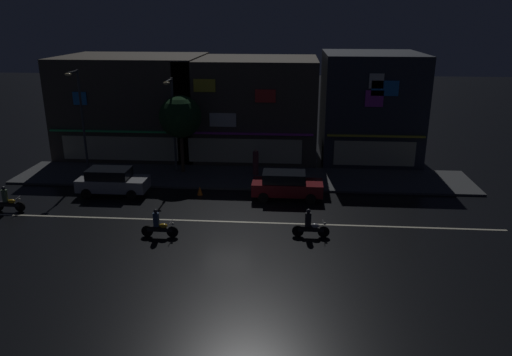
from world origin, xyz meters
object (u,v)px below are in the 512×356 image
object	(u,v)px
parked_car_near_kerb	(286,185)
streetlamp_mid	(173,117)
motorcycle_opposite_lane	(158,225)
pedestrian_on_sidewalk	(256,163)
traffic_cone	(200,191)
motorcycle_following	(7,201)
parked_car_trailing	(112,181)
streetlamp_west	(80,113)
motorcycle_lead	(310,225)

from	to	relation	value
parked_car_near_kerb	streetlamp_mid	bearing A→B (deg)	151.34
streetlamp_mid	motorcycle_opposite_lane	size ratio (longest dim) A/B	3.46
pedestrian_on_sidewalk	traffic_cone	distance (m)	5.18
motorcycle_following	traffic_cone	world-z (taller)	motorcycle_following
parked_car_trailing	parked_car_near_kerb	bearing A→B (deg)	0.69
streetlamp_west	parked_car_trailing	size ratio (longest dim) A/B	1.66
motorcycle_lead	parked_car_near_kerb	bearing A→B (deg)	-80.08
motorcycle_lead	motorcycle_following	bearing A→B (deg)	-10.27
parked_car_trailing	motorcycle_opposite_lane	size ratio (longest dim) A/B	2.26
streetlamp_west	motorcycle_following	distance (m)	8.36
motorcycle_opposite_lane	parked_car_trailing	bearing A→B (deg)	-56.75
motorcycle_following	motorcycle_opposite_lane	size ratio (longest dim) A/B	1.00
motorcycle_opposite_lane	traffic_cone	size ratio (longest dim) A/B	3.45
motorcycle_lead	traffic_cone	distance (m)	8.77
pedestrian_on_sidewalk	streetlamp_mid	bearing A→B (deg)	102.55
pedestrian_on_sidewalk	parked_car_near_kerb	bearing A→B (deg)	-137.39
motorcycle_following	motorcycle_lead	bearing A→B (deg)	-10.53
traffic_cone	motorcycle_following	bearing A→B (deg)	-161.34
parked_car_trailing	pedestrian_on_sidewalk	bearing A→B (deg)	26.23
streetlamp_west	streetlamp_mid	world-z (taller)	streetlamp_west
motorcycle_lead	motorcycle_opposite_lane	world-z (taller)	same
motorcycle_following	traffic_cone	size ratio (longest dim) A/B	3.45
motorcycle_lead	motorcycle_following	xyz separation A→B (m)	(-17.18, 2.09, 0.00)
streetlamp_mid	motorcycle_lead	distance (m)	13.93
streetlamp_mid	motorcycle_lead	xyz separation A→B (m)	(9.25, -9.84, -3.43)
parked_car_near_kerb	motorcycle_following	world-z (taller)	parked_car_near_kerb
parked_car_trailing	motorcycle_lead	bearing A→B (deg)	-23.70
streetlamp_west	motorcycle_following	xyz separation A→B (m)	(-1.60, -7.32, -3.71)
streetlamp_west	traffic_cone	size ratio (longest dim) A/B	12.96
parked_car_near_kerb	traffic_cone	xyz separation A→B (m)	(-5.42, 0.14, -0.59)
pedestrian_on_sidewalk	motorcycle_following	size ratio (longest dim) A/B	0.98
streetlamp_mid	motorcycle_opposite_lane	bearing A→B (deg)	-81.25
streetlamp_west	pedestrian_on_sidewalk	distance (m)	12.54
streetlamp_mid	pedestrian_on_sidewalk	bearing A→B (deg)	-1.98
streetlamp_mid	parked_car_near_kerb	world-z (taller)	streetlamp_mid
parked_car_trailing	streetlamp_mid	bearing A→B (deg)	56.65
motorcycle_lead	parked_car_trailing	bearing A→B (deg)	-27.02
streetlamp_mid	parked_car_near_kerb	size ratio (longest dim) A/B	1.53
streetlamp_west	parked_car_near_kerb	xyz separation A→B (m)	(14.29, -3.92, -3.47)
parked_car_near_kerb	parked_car_trailing	size ratio (longest dim) A/B	1.00
streetlamp_west	motorcycle_opposite_lane	world-z (taller)	streetlamp_west
streetlamp_mid	motorcycle_lead	size ratio (longest dim) A/B	3.46
parked_car_trailing	motorcycle_lead	xyz separation A→B (m)	(12.20, -5.36, -0.24)
motorcycle_opposite_lane	traffic_cone	xyz separation A→B (m)	(0.93, 6.23, -0.36)
pedestrian_on_sidewalk	motorcycle_opposite_lane	world-z (taller)	pedestrian_on_sidewalk
streetlamp_mid	pedestrian_on_sidewalk	world-z (taller)	streetlamp_mid
streetlamp_mid	motorcycle_following	size ratio (longest dim) A/B	3.46
parked_car_trailing	traffic_cone	size ratio (longest dim) A/B	7.82
streetlamp_mid	pedestrian_on_sidewalk	size ratio (longest dim) A/B	3.55
streetlamp_west	motorcycle_following	bearing A→B (deg)	-102.34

